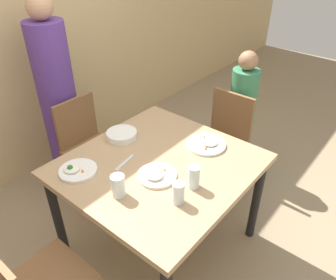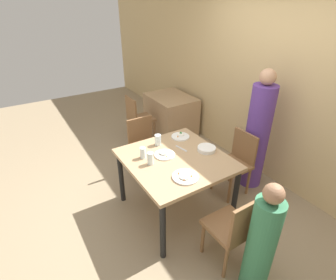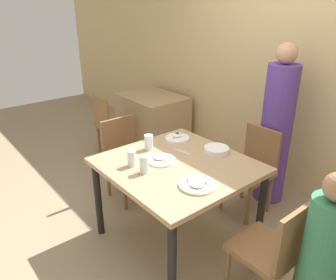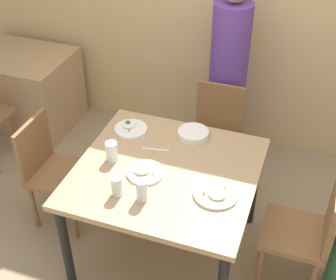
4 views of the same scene
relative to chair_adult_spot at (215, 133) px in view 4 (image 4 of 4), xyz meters
The scene contains 15 objects.
ground_plane 0.99m from the chair_adult_spot, 96.53° to the right, with size 10.00×10.00×0.00m, color #998466.
dining_table 0.90m from the chair_adult_spot, 96.53° to the right, with size 1.12×1.07×0.75m.
chair_adult_spot is the anchor object (origin of this frame).
chair_child_spot 1.14m from the chair_adult_spot, 45.64° to the right, with size 0.40×0.40×0.84m.
chair_empty_left 1.29m from the chair_adult_spot, 140.77° to the right, with size 0.40×0.40×0.84m.
person_adult 0.43m from the chair_adult_spot, 90.00° to the left, with size 0.30×0.30×1.61m.
bowl_curry 0.58m from the chair_adult_spot, 95.25° to the right, with size 0.21×0.21×0.05m.
plate_rice_adult 1.02m from the chair_adult_spot, 102.75° to the right, with size 0.23×0.23×0.05m.
plate_rice_child 1.07m from the chair_adult_spot, 75.81° to the right, with size 0.27×0.27×0.05m.
plate_noodles 0.79m from the chair_adult_spot, 131.20° to the right, with size 0.23×0.23×0.05m.
glass_water_tall 1.23m from the chair_adult_spot, 96.98° to the right, with size 0.07×0.07×0.14m.
glass_water_short 1.27m from the chair_adult_spot, 104.10° to the right, with size 0.07×0.07×0.13m.
glass_water_center 1.07m from the chair_adult_spot, 117.23° to the right, with size 0.08×0.08×0.13m.
fork_steel 0.80m from the chair_adult_spot, 108.37° to the right, with size 0.18×0.05×0.01m.
background_table 1.94m from the chair_adult_spot, behind, with size 0.90×0.70×0.72m.
Camera 4 is at (0.75, -2.10, 2.64)m, focal length 50.00 mm.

